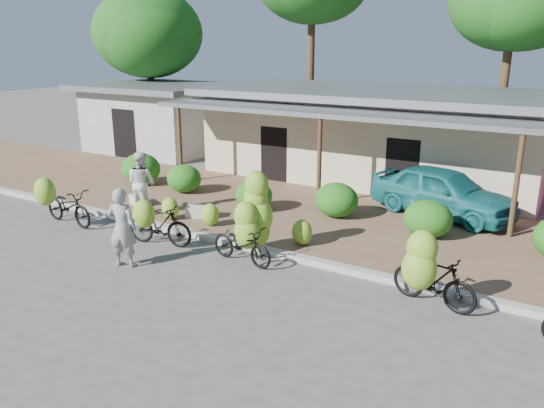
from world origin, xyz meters
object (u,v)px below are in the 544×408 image
at_px(sack_far, 139,200).
at_px(teal_van, 443,192).
at_px(sack_near, 201,212).
at_px(bike_left, 157,223).
at_px(bystander, 142,183).
at_px(bike_right, 429,274).
at_px(vendor, 122,228).
at_px(tree_back_left, 147,31).
at_px(bike_center, 250,226).
at_px(bike_far_left, 65,204).

relative_size(sack_far, teal_van, 0.18).
bearing_deg(sack_near, bike_left, -80.33).
bearing_deg(bystander, bike_right, 171.94).
xyz_separation_m(sack_near, vendor, (0.58, -3.54, 0.67)).
bearing_deg(bystander, tree_back_left, -46.81).
relative_size(tree_back_left, bike_center, 3.65).
bearing_deg(bystander, bike_far_left, 53.37).
height_order(bike_center, sack_near, bike_center).
relative_size(bike_left, bike_center, 0.88).
bearing_deg(sack_far, bike_right, -11.32).
bearing_deg(bike_center, tree_back_left, 57.38).
bearing_deg(tree_back_left, bystander, -47.58).
xyz_separation_m(bike_center, bike_right, (4.34, -0.31, -0.10)).
distance_m(tree_back_left, bike_left, 17.58).
xyz_separation_m(sack_far, bystander, (0.74, -0.55, 0.79)).
height_order(bike_far_left, sack_near, bike_far_left).
bearing_deg(sack_near, bike_right, -15.35).
height_order(bike_right, teal_van, bike_right).
bearing_deg(sack_near, vendor, -80.61).
bearing_deg(bike_center, bystander, 83.44).
bearing_deg(sack_near, bike_far_left, -142.82).
xyz_separation_m(tree_back_left, teal_van, (17.27, -6.11, -4.79)).
height_order(bike_far_left, teal_van, teal_van).
height_order(bike_right, sack_near, bike_right).
bearing_deg(bike_far_left, bike_left, -83.19).
relative_size(bystander, teal_van, 0.44).
bearing_deg(teal_van, sack_far, 129.50).
xyz_separation_m(bike_left, bystander, (-2.10, 1.61, 0.43)).
bearing_deg(bike_left, teal_van, -54.18).
xyz_separation_m(sack_near, bystander, (-1.72, -0.59, 0.78)).
height_order(sack_near, sack_far, sack_near).
xyz_separation_m(bike_left, sack_far, (-2.83, 2.16, -0.36)).
relative_size(sack_far, vendor, 0.40).
bearing_deg(bike_far_left, bike_center, -78.67).
bearing_deg(sack_near, teal_van, 32.70).
bearing_deg(tree_back_left, bike_right, -32.74).
bearing_deg(sack_far, tree_back_left, 131.67).
xyz_separation_m(vendor, teal_van, (5.36, 7.35, -0.10)).
bearing_deg(sack_near, bike_center, -30.36).
xyz_separation_m(tree_back_left, vendor, (11.92, -13.46, -4.69)).
bearing_deg(bike_center, bike_far_left, 102.97).
relative_size(tree_back_left, bike_far_left, 3.81).
bearing_deg(bystander, bike_left, 143.26).
height_order(bystander, teal_van, bystander).
distance_m(bike_left, vendor, 1.39).
xyz_separation_m(bike_far_left, bike_left, (3.41, 0.11, 0.01)).
bearing_deg(bike_center, bike_right, -87.43).
bearing_deg(bike_far_left, vendor, -103.76).
height_order(bike_far_left, sack_far, bike_far_left).
distance_m(bike_right, teal_van, 5.91).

